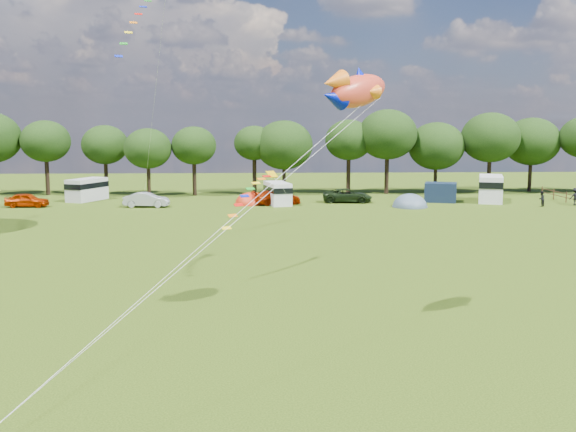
{
  "coord_description": "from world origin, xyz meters",
  "views": [
    {
      "loc": [
        -1.41,
        -22.75,
        8.38
      ],
      "look_at": [
        0.0,
        8.0,
        4.0
      ],
      "focal_mm": 40.0,
      "sensor_mm": 36.0,
      "label": 1
    }
  ],
  "objects_px": {
    "car_c": "(277,197)",
    "campervan_c": "(278,193)",
    "walker_b": "(575,197)",
    "car_d": "(347,196)",
    "car_a": "(27,200)",
    "car_b": "(146,200)",
    "campervan_d": "(491,188)",
    "tent_greyblue": "(410,207)",
    "campervan_b": "(87,189)",
    "tent_orange": "(250,204)",
    "walker_a": "(541,199)",
    "fish_kite": "(354,91)"
  },
  "relations": [
    {
      "from": "campervan_c",
      "to": "fish_kite",
      "type": "bearing_deg",
      "value": 170.18
    },
    {
      "from": "car_d",
      "to": "fish_kite",
      "type": "bearing_deg",
      "value": 176.76
    },
    {
      "from": "tent_orange",
      "to": "campervan_d",
      "type": "bearing_deg",
      "value": 2.74
    },
    {
      "from": "campervan_d",
      "to": "walker_b",
      "type": "xyz_separation_m",
      "value": [
        7.73,
        -3.69,
        -0.62
      ]
    },
    {
      "from": "car_d",
      "to": "campervan_b",
      "type": "bearing_deg",
      "value": 88.51
    },
    {
      "from": "tent_greyblue",
      "to": "car_d",
      "type": "bearing_deg",
      "value": 144.5
    },
    {
      "from": "car_a",
      "to": "car_d",
      "type": "bearing_deg",
      "value": -84.73
    },
    {
      "from": "car_c",
      "to": "campervan_b",
      "type": "xyz_separation_m",
      "value": [
        -21.05,
        4.4,
        0.58
      ]
    },
    {
      "from": "campervan_c",
      "to": "tent_greyblue",
      "type": "relative_size",
      "value": 1.27
    },
    {
      "from": "walker_a",
      "to": "car_b",
      "type": "bearing_deg",
      "value": -42.66
    },
    {
      "from": "campervan_d",
      "to": "tent_greyblue",
      "type": "xyz_separation_m",
      "value": [
        -9.96,
        -4.3,
        -1.52
      ]
    },
    {
      "from": "car_b",
      "to": "campervan_c",
      "type": "height_order",
      "value": "campervan_c"
    },
    {
      "from": "campervan_c",
      "to": "walker_b",
      "type": "xyz_separation_m",
      "value": [
        31.24,
        -2.23,
        -0.34
      ]
    },
    {
      "from": "tent_orange",
      "to": "tent_greyblue",
      "type": "bearing_deg",
      "value": -10.4
    },
    {
      "from": "car_b",
      "to": "campervan_d",
      "type": "height_order",
      "value": "campervan_d"
    },
    {
      "from": "campervan_b",
      "to": "tent_orange",
      "type": "relative_size",
      "value": 1.56
    },
    {
      "from": "car_c",
      "to": "campervan_c",
      "type": "relative_size",
      "value": 0.98
    },
    {
      "from": "campervan_c",
      "to": "campervan_b",
      "type": "bearing_deg",
      "value": 65.95
    },
    {
      "from": "car_c",
      "to": "campervan_d",
      "type": "relative_size",
      "value": 0.79
    },
    {
      "from": "campervan_b",
      "to": "walker_a",
      "type": "relative_size",
      "value": 3.46
    },
    {
      "from": "car_b",
      "to": "campervan_d",
      "type": "bearing_deg",
      "value": -81.69
    },
    {
      "from": "car_d",
      "to": "walker_b",
      "type": "xyz_separation_m",
      "value": [
        23.6,
        -3.6,
        0.17
      ]
    },
    {
      "from": "campervan_b",
      "to": "tent_orange",
      "type": "bearing_deg",
      "value": -79.74
    },
    {
      "from": "car_b",
      "to": "walker_b",
      "type": "xyz_separation_m",
      "value": [
        44.78,
        -0.52,
        0.17
      ]
    },
    {
      "from": "car_a",
      "to": "car_c",
      "type": "bearing_deg",
      "value": -86.56
    },
    {
      "from": "car_b",
      "to": "walker_b",
      "type": "bearing_deg",
      "value": -87.25
    },
    {
      "from": "campervan_d",
      "to": "walker_b",
      "type": "height_order",
      "value": "campervan_d"
    },
    {
      "from": "campervan_c",
      "to": "walker_a",
      "type": "bearing_deg",
      "value": -108.85
    },
    {
      "from": "walker_b",
      "to": "car_d",
      "type": "bearing_deg",
      "value": -11.87
    },
    {
      "from": "walker_b",
      "to": "tent_greyblue",
      "type": "bearing_deg",
      "value": -1.21
    },
    {
      "from": "car_c",
      "to": "campervan_b",
      "type": "bearing_deg",
      "value": 58.42
    },
    {
      "from": "fish_kite",
      "to": "campervan_c",
      "type": "bearing_deg",
      "value": 53.81
    },
    {
      "from": "car_a",
      "to": "tent_orange",
      "type": "xyz_separation_m",
      "value": [
        22.81,
        1.36,
        -0.71
      ]
    },
    {
      "from": "car_c",
      "to": "tent_orange",
      "type": "distance_m",
      "value": 3.02
    },
    {
      "from": "campervan_d",
      "to": "walker_b",
      "type": "bearing_deg",
      "value": -96.39
    },
    {
      "from": "campervan_d",
      "to": "tent_greyblue",
      "type": "relative_size",
      "value": 1.58
    },
    {
      "from": "campervan_d",
      "to": "tent_orange",
      "type": "bearing_deg",
      "value": 111.88
    },
    {
      "from": "car_a",
      "to": "campervan_c",
      "type": "relative_size",
      "value": 0.86
    },
    {
      "from": "car_a",
      "to": "walker_b",
      "type": "height_order",
      "value": "walker_b"
    },
    {
      "from": "car_c",
      "to": "campervan_d",
      "type": "distance_m",
      "value": 23.64
    },
    {
      "from": "tent_orange",
      "to": "fish_kite",
      "type": "relative_size",
      "value": 1.01
    },
    {
      "from": "campervan_d",
      "to": "car_d",
      "type": "bearing_deg",
      "value": 109.46
    },
    {
      "from": "campervan_b",
      "to": "tent_orange",
      "type": "height_order",
      "value": "campervan_b"
    },
    {
      "from": "tent_greyblue",
      "to": "walker_b",
      "type": "distance_m",
      "value": 17.72
    },
    {
      "from": "campervan_b",
      "to": "tent_greyblue",
      "type": "distance_m",
      "value": 35.44
    },
    {
      "from": "tent_greyblue",
      "to": "walker_a",
      "type": "distance_m",
      "value": 13.7
    },
    {
      "from": "campervan_d",
      "to": "fish_kite",
      "type": "distance_m",
      "value": 48.84
    },
    {
      "from": "tent_orange",
      "to": "tent_greyblue",
      "type": "relative_size",
      "value": 0.88
    },
    {
      "from": "car_d",
      "to": "walker_a",
      "type": "relative_size",
      "value": 3.45
    },
    {
      "from": "car_a",
      "to": "car_d",
      "type": "xyz_separation_m",
      "value": [
        33.44,
        2.54,
        0.01
      ]
    }
  ]
}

